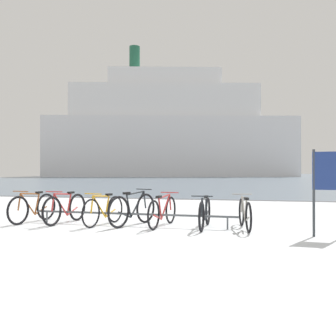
% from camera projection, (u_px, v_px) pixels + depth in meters
% --- Properties ---
extents(ground, '(80.00, 132.00, 0.08)m').
position_uv_depth(ground, '(236.00, 178.00, 59.03)').
color(ground, silver).
extents(bike_rack, '(4.99, 0.20, 0.31)m').
position_uv_depth(bike_rack, '(132.00, 214.00, 8.61)').
color(bike_rack, '#4C5156').
rests_on(bike_rack, ground).
extents(bicycle_0, '(0.48, 1.65, 0.81)m').
position_uv_depth(bicycle_0, '(33.00, 208.00, 9.17)').
color(bicycle_0, black).
rests_on(bicycle_0, ground).
extents(bicycle_1, '(0.46, 1.71, 0.82)m').
position_uv_depth(bicycle_1, '(65.00, 208.00, 8.99)').
color(bicycle_1, black).
rests_on(bicycle_1, ground).
extents(bicycle_2, '(0.52, 1.61, 0.78)m').
position_uv_depth(bicycle_2, '(104.00, 210.00, 8.71)').
color(bicycle_2, black).
rests_on(bicycle_2, ground).
extents(bicycle_3, '(0.71, 1.65, 0.85)m').
position_uv_depth(bicycle_3, '(133.00, 209.00, 8.66)').
color(bicycle_3, black).
rests_on(bicycle_3, ground).
extents(bicycle_4, '(0.46, 1.74, 0.78)m').
position_uv_depth(bicycle_4, '(163.00, 211.00, 8.49)').
color(bicycle_4, black).
rests_on(bicycle_4, ground).
extents(bicycle_5, '(0.46, 1.68, 0.77)m').
position_uv_depth(bicycle_5, '(205.00, 213.00, 8.25)').
color(bicycle_5, black).
rests_on(bicycle_5, ground).
extents(bicycle_6, '(0.46, 1.60, 0.76)m').
position_uv_depth(bicycle_6, '(245.00, 214.00, 8.11)').
color(bicycle_6, black).
rests_on(bicycle_6, ground).
extents(info_sign, '(0.55, 0.09, 1.73)m').
position_uv_depth(info_sign, '(327.00, 178.00, 7.14)').
color(info_sign, '#33383D').
rests_on(info_sign, ground).
extents(ferry_ship, '(49.30, 22.39, 25.85)m').
position_uv_depth(ferry_ship, '(169.00, 133.00, 72.61)').
color(ferry_ship, white).
rests_on(ferry_ship, ground).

